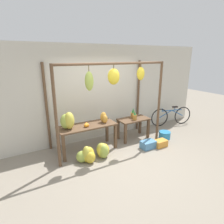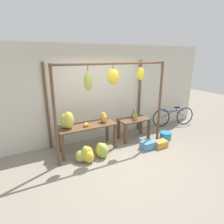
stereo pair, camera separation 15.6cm
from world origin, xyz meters
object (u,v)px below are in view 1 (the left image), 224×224
at_px(banana_pile_on_table, 68,121).
at_px(fruit_crate_purple, 160,143).
at_px(banana_pile_ground_left, 87,155).
at_px(fruit_crate_white, 148,145).
at_px(pineapple_cluster, 134,115).
at_px(banana_pile_ground_right, 103,150).
at_px(orange_pile, 87,125).
at_px(blue_bucket, 165,135).
at_px(papaya_pile, 104,118).
at_px(parked_bicycle, 171,116).

relative_size(banana_pile_on_table, fruit_crate_purple, 1.18).
bearing_deg(fruit_crate_purple, banana_pile_ground_left, 172.71).
bearing_deg(banana_pile_ground_left, fruit_crate_white, -5.74).
height_order(pineapple_cluster, banana_pile_ground_right, pineapple_cluster).
bearing_deg(banana_pile_on_table, orange_pile, -13.21).
bearing_deg(blue_bucket, papaya_pile, 166.68).
xyz_separation_m(fruit_crate_white, blue_bucket, (0.86, 0.24, 0.01)).
distance_m(fruit_crate_white, papaya_pile, 1.45).
relative_size(pineapple_cluster, blue_bucket, 0.93).
relative_size(banana_pile_on_table, pineapple_cluster, 1.35).
distance_m(banana_pile_on_table, fruit_crate_purple, 2.65).
distance_m(banana_pile_ground_right, blue_bucket, 2.19).
height_order(papaya_pile, fruit_crate_purple, papaya_pile).
bearing_deg(pineapple_cluster, banana_pile_on_table, -179.49).
bearing_deg(banana_pile_ground_left, orange_pile, 66.02).
distance_m(banana_pile_ground_left, banana_pile_ground_right, 0.43).
bearing_deg(banana_pile_ground_right, banana_pile_on_table, 140.96).
bearing_deg(banana_pile_ground_right, blue_bucket, 1.36).
bearing_deg(pineapple_cluster, fruit_crate_purple, -68.22).
distance_m(fruit_crate_white, fruit_crate_purple, 0.38).
height_order(banana_pile_on_table, orange_pile, banana_pile_on_table).
height_order(pineapple_cluster, fruit_crate_white, pineapple_cluster).
distance_m(pineapple_cluster, fruit_crate_purple, 1.13).
relative_size(banana_pile_on_table, orange_pile, 2.24).
xyz_separation_m(orange_pile, banana_pile_ground_right, (0.23, -0.44, -0.58)).
xyz_separation_m(banana_pile_on_table, pineapple_cluster, (2.03, 0.02, -0.16)).
distance_m(pineapple_cluster, banana_pile_ground_right, 1.57).
xyz_separation_m(banana_pile_on_table, banana_pile_ground_right, (0.68, -0.55, -0.74)).
height_order(blue_bucket, parked_bicycle, parked_bicycle).
bearing_deg(fruit_crate_white, papaya_pile, 146.11).
relative_size(banana_pile_on_table, banana_pile_ground_left, 0.88).
bearing_deg(fruit_crate_white, parked_bicycle, 27.42).
xyz_separation_m(orange_pile, pineapple_cluster, (1.58, 0.12, -0.01)).
xyz_separation_m(banana_pile_on_table, fruit_crate_white, (2.00, -0.74, -0.82)).
xyz_separation_m(banana_pile_ground_right, blue_bucket, (2.19, 0.05, -0.08)).
bearing_deg(banana_pile_ground_left, pineapple_cluster, 18.03).
relative_size(blue_bucket, parked_bicycle, 0.22).
xyz_separation_m(banana_pile_ground_left, banana_pile_ground_right, (0.43, 0.01, 0.02)).
bearing_deg(blue_bucket, fruit_crate_white, -164.38).
height_order(banana_pile_ground_left, fruit_crate_purple, banana_pile_ground_left).
height_order(orange_pile, blue_bucket, orange_pile).
height_order(pineapple_cluster, banana_pile_ground_left, pineapple_cluster).
distance_m(blue_bucket, fruit_crate_purple, 0.60).
relative_size(orange_pile, banana_pile_ground_left, 0.40).
bearing_deg(banana_pile_ground_left, fruit_crate_purple, -7.29).
relative_size(pineapple_cluster, papaya_pile, 1.13).
bearing_deg(banana_pile_on_table, banana_pile_ground_left, -66.32).
relative_size(banana_pile_on_table, banana_pile_ground_right, 1.00).
bearing_deg(papaya_pile, banana_pile_ground_left, -145.14).
xyz_separation_m(papaya_pile, fruit_crate_purple, (1.39, -0.78, -0.77)).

